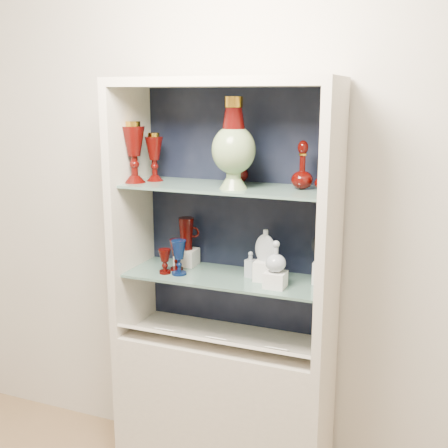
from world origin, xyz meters
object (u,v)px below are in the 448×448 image
at_px(clear_square_bottle, 251,264).
at_px(ruby_decanter_b, 303,164).
at_px(pedestal_lamp_left, 134,152).
at_px(cameo_medallion, 324,247).
at_px(ruby_pitcher, 186,234).
at_px(clear_round_decanter, 276,257).
at_px(enamel_urn, 234,143).
at_px(ruby_decanter_a, 238,156).
at_px(cobalt_goblet, 179,257).
at_px(flat_flask, 265,245).
at_px(lidded_bowl, 325,179).
at_px(ruby_goblet_small, 165,261).
at_px(ruby_goblet_tall, 177,255).
at_px(pedestal_lamp_right, 154,157).

bearing_deg(clear_square_bottle, ruby_decanter_b, 3.45).
height_order(pedestal_lamp_left, cameo_medallion, pedestal_lamp_left).
bearing_deg(clear_square_bottle, ruby_pitcher, 169.81).
relative_size(clear_square_bottle, clear_round_decanter, 0.91).
distance_m(enamel_urn, ruby_decanter_a, 0.16).
xyz_separation_m(ruby_decanter_b, cobalt_goblet, (-0.55, -0.10, -0.45)).
distance_m(cobalt_goblet, flat_flask, 0.41).
xyz_separation_m(lidded_bowl, cameo_medallion, (0.00, 0.03, -0.30)).
bearing_deg(cobalt_goblet, ruby_decanter_a, 34.15).
bearing_deg(pedestal_lamp_left, lidded_bowl, 5.57).
bearing_deg(enamel_urn, clear_round_decanter, -5.59).
bearing_deg(ruby_goblet_small, pedestal_lamp_left, 175.28).
relative_size(ruby_goblet_tall, cameo_medallion, 1.13).
distance_m(pedestal_lamp_left, lidded_bowl, 0.88).
relative_size(ruby_decanter_b, cameo_medallion, 1.66).
bearing_deg(ruby_goblet_small, pedestal_lamp_right, 134.08).
bearing_deg(pedestal_lamp_left, ruby_decanter_b, 7.34).
height_order(flat_flask, clear_round_decanter, flat_flask).
xyz_separation_m(ruby_goblet_tall, cameo_medallion, (0.69, 0.06, 0.09)).
distance_m(ruby_goblet_small, flat_flask, 0.48).
bearing_deg(ruby_goblet_tall, ruby_decanter_b, 4.34).
xyz_separation_m(pedestal_lamp_left, ruby_pitcher, (0.19, 0.15, -0.40)).
bearing_deg(ruby_goblet_small, clear_round_decanter, 0.09).
xyz_separation_m(ruby_decanter_a, lidded_bowl, (0.42, -0.07, -0.08)).
xyz_separation_m(enamel_urn, ruby_decanter_a, (-0.03, 0.15, -0.07)).
xyz_separation_m(ruby_decanter_a, ruby_pitcher, (-0.26, -0.00, -0.39)).
bearing_deg(cobalt_goblet, enamel_urn, 2.45).
bearing_deg(flat_flask, pedestal_lamp_right, -165.41).
bearing_deg(pedestal_lamp_left, cobalt_goblet, -0.82).
bearing_deg(pedestal_lamp_right, ruby_goblet_tall, -13.16).
xyz_separation_m(enamel_urn, clear_round_decanter, (0.20, -0.02, -0.48)).
height_order(ruby_decanter_b, ruby_goblet_small, ruby_decanter_b).
relative_size(ruby_decanter_a, clear_square_bottle, 2.08).
bearing_deg(pedestal_lamp_left, ruby_pitcher, 38.22).
bearing_deg(clear_square_bottle, pedestal_lamp_right, -179.66).
xyz_separation_m(enamel_urn, cobalt_goblet, (-0.26, -0.01, -0.53)).
relative_size(pedestal_lamp_left, lidded_bowl, 2.79).
distance_m(ruby_goblet_small, clear_square_bottle, 0.40).
xyz_separation_m(pedestal_lamp_left, pedestal_lamp_right, (0.06, 0.08, -0.03)).
bearing_deg(ruby_decanter_a, pedestal_lamp_right, -169.74).
distance_m(ruby_decanter_b, lidded_bowl, 0.12).
relative_size(lidded_bowl, ruby_pitcher, 0.64).
distance_m(ruby_decanter_a, clear_round_decanter, 0.50).
xyz_separation_m(pedestal_lamp_left, lidded_bowl, (0.87, 0.08, -0.09)).
height_order(ruby_goblet_tall, flat_flask, flat_flask).
height_order(ruby_decanter_a, ruby_goblet_small, ruby_decanter_a).
bearing_deg(enamel_urn, ruby_pitcher, 154.67).
bearing_deg(ruby_decanter_b, enamel_urn, -162.11).
relative_size(ruby_decanter_a, ruby_goblet_tall, 1.67).
xyz_separation_m(ruby_goblet_tall, clear_square_bottle, (0.36, 0.03, -0.01)).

